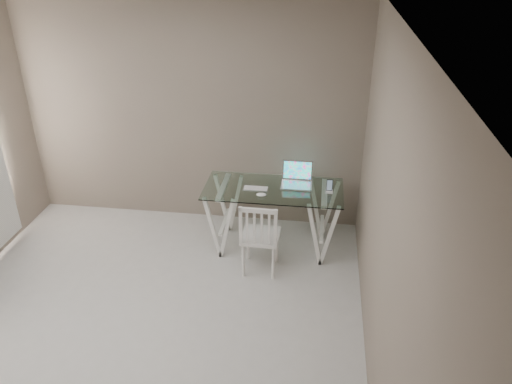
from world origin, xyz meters
The scene contains 7 objects.
room centered at (-0.06, 0.02, 1.72)m, with size 4.50×4.52×2.71m.
desk centered at (1.03, 1.66, 0.38)m, with size 1.50×0.70×0.75m.
chair centered at (0.95, 1.15, 0.47)m, with size 0.39×0.39×0.84m.
laptop centered at (1.28, 1.82, 0.80)m, with size 0.34×0.28×0.24m.
keyboard centered at (0.84, 1.63, 0.75)m, with size 0.28×0.12×0.01m, color silver.
mouse centered at (0.93, 1.47, 0.76)m, with size 0.11×0.07×0.04m, color white.
phone_dock centered at (1.63, 1.66, 0.79)m, with size 0.08×0.08×0.14m.
Camera 1 is at (1.49, -3.11, 3.24)m, focal length 35.00 mm.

